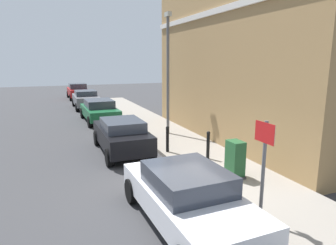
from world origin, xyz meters
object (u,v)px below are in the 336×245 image
car_white (187,196)px  utility_cabinet (235,161)px  lamppost (168,69)px  street_sign (264,157)px  car_grey (86,99)px  car_black (122,135)px  bollard_far_kerb (168,138)px  bollard_near_cabinet (208,144)px  car_green (99,110)px  car_red (78,91)px

car_white → utility_cabinet: bearing=-56.9°
car_white → lamppost: (2.62, 7.72, 2.60)m
street_sign → utility_cabinet: bearing=68.2°
street_sign → car_white: bearing=153.9°
street_sign → car_grey: bearing=94.7°
car_white → car_black: car_black is taller
car_white → utility_cabinet: 2.95m
bollard_far_kerb → car_black: bearing=146.9°
bollard_near_cabinet → car_green: bearing=105.0°
car_black → street_sign: bearing=-166.4°
car_black → utility_cabinet: car_black is taller
car_red → utility_cabinet: size_ratio=3.55×
car_white → utility_cabinet: size_ratio=3.73×
street_sign → lamppost: 8.67m
car_grey → car_red: size_ratio=0.96×
bollard_far_kerb → street_sign: (-0.00, -5.59, 0.96)m
car_red → street_sign: 25.52m
lamppost → car_green: bearing=117.2°
car_red → utility_cabinet: 23.19m
car_red → bollard_near_cabinet: size_ratio=3.92×
car_white → bollard_near_cabinet: size_ratio=4.12×
car_white → bollard_near_cabinet: (2.53, 3.53, -0.00)m
utility_cabinet → street_sign: bearing=-111.8°
car_black → street_sign: street_sign is taller
car_grey → street_sign: size_ratio=1.71×
car_white → street_sign: street_sign is taller
car_green → utility_cabinet: car_green is taller
bollard_near_cabinet → street_sign: (-1.06, -4.25, 0.96)m
car_white → street_sign: size_ratio=1.86×
car_green → street_sign: size_ratio=1.83×
car_black → bollard_far_kerb: (1.59, -1.03, -0.04)m
car_black → car_grey: car_grey is taller
bollard_near_cabinet → bollard_far_kerb: bearing=128.2°
car_white → bollard_near_cabinet: bearing=-37.3°
car_grey → street_sign: (1.56, -19.06, 0.92)m
car_black → bollard_far_kerb: car_black is taller
bollard_near_cabinet → lamppost: size_ratio=0.18×
bollard_near_cabinet → bollard_far_kerb: same height
car_black → lamppost: 4.16m
car_grey → utility_cabinet: size_ratio=3.41×
utility_cabinet → street_sign: size_ratio=0.50×
car_green → bollard_near_cabinet: car_green is taller
car_red → bollard_near_cabinet: (2.65, -21.21, -0.07)m
car_red → lamppost: lamppost is taller
car_grey → bollard_near_cabinet: car_grey is taller
car_black → lamppost: bearing=-56.4°
car_white → car_grey: (-0.10, 18.35, 0.04)m
car_black → car_white: bearing=-178.7°
street_sign → lamppost: size_ratio=0.40×
utility_cabinet → street_sign: 2.77m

